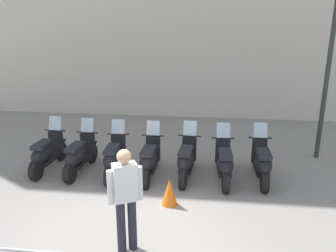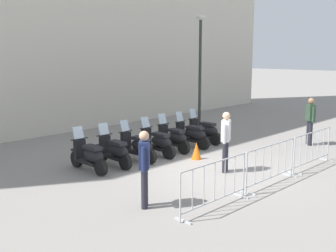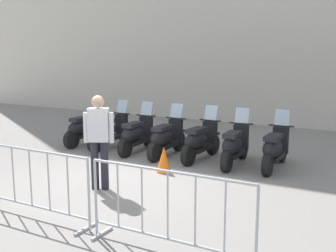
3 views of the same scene
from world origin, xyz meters
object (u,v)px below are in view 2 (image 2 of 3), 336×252
officer_by_barriers (226,138)px  street_lamp (200,60)px  motorcycle_6 (204,131)px  barrier_segment_1 (271,165)px  motorcycle_0 (90,156)px  motorcycle_4 (173,138)px  barrier_segment_2 (312,149)px  barrier_segment_0 (215,185)px  motorcycle_5 (191,135)px  motorcycle_3 (157,143)px  officer_near_row_end (310,119)px  motorcycle_1 (114,151)px  motorcycle_2 (137,147)px  traffic_cone (196,151)px  officer_mid_plaza (144,165)px

officer_by_barriers → street_lamp: bearing=40.6°
motorcycle_6 → barrier_segment_1: motorcycle_6 is taller
motorcycle_0 → motorcycle_4: 3.44m
barrier_segment_1 → barrier_segment_2: size_ratio=1.00×
motorcycle_6 → barrier_segment_2: size_ratio=0.77×
barrier_segment_0 → motorcycle_5: bearing=39.7°
motorcycle_4 → street_lamp: size_ratio=0.35×
motorcycle_5 → motorcycle_6: same height
officer_by_barriers → motorcycle_5: bearing=52.6°
motorcycle_3 → motorcycle_4: 0.86m
motorcycle_5 → officer_near_row_end: size_ratio=1.00×
motorcycle_1 → motorcycle_4: same height
motorcycle_3 → officer_near_row_end: bearing=-35.6°
motorcycle_4 → motorcycle_3: bearing=179.9°
motorcycle_1 → street_lamp: street_lamp is taller
motorcycle_1 → motorcycle_3: bearing=-8.0°
motorcycle_0 → barrier_segment_2: 6.55m
motorcycle_2 → officer_by_barriers: size_ratio=1.00×
motorcycle_1 → barrier_segment_0: bearing=-104.6°
motorcycle_3 → motorcycle_5: 1.73m
motorcycle_0 → motorcycle_5: 4.31m
officer_by_barriers → motorcycle_4: bearing=68.5°
barrier_segment_2 → barrier_segment_1: bearing=173.7°
motorcycle_0 → traffic_cone: 3.44m
barrier_segment_0 → traffic_cone: (3.27, 2.69, -0.25)m
motorcycle_3 → motorcycle_5: bearing=-5.7°
motorcycle_4 → barrier_segment_0: bearing=-133.0°
motorcycle_0 → motorcycle_2: bearing=-9.4°
motorcycle_6 → officer_near_row_end: 3.87m
officer_by_barriers → motorcycle_6: bearing=42.3°
street_lamp → motorcycle_6: bearing=-142.1°
motorcycle_2 → barrier_segment_0: size_ratio=0.77×
motorcycle_0 → motorcycle_2: (1.71, -0.28, 0.00)m
officer_near_row_end → barrier_segment_0: bearing=-175.6°
motorcycle_1 → street_lamp: size_ratio=0.35×
barrier_segment_1 → motorcycle_0: bearing=114.7°
motorcycle_1 → motorcycle_4: size_ratio=1.00×
barrier_segment_0 → officer_by_barriers: bearing=25.7°
barrier_segment_0 → motorcycle_0: bearing=86.9°
motorcycle_2 → barrier_segment_1: (0.39, -4.28, 0.07)m
barrier_segment_1 → officer_mid_plaza: officer_mid_plaza is taller
officer_near_row_end → street_lamp: bearing=92.6°
officer_near_row_end → traffic_cone: officer_near_row_end is taller
motorcycle_4 → street_lamp: bearing=20.2°
motorcycle_3 → street_lamp: bearing=16.5°
motorcycle_5 → street_lamp: size_ratio=0.36×
motorcycle_2 → officer_by_barriers: officer_by_barriers is taller
motorcycle_4 → traffic_cone: (-0.39, -1.23, -0.18)m
motorcycle_0 → motorcycle_6: (5.14, -0.53, 0.00)m
motorcycle_6 → officer_near_row_end: size_ratio=1.00×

